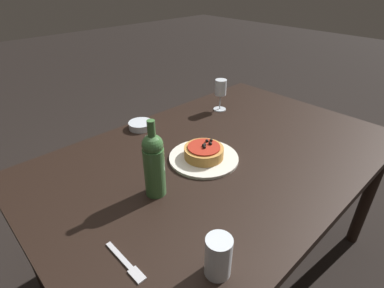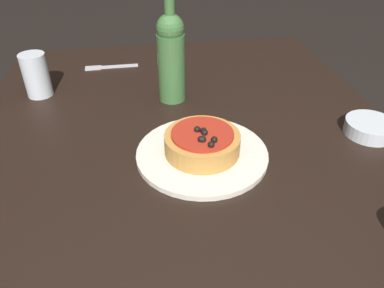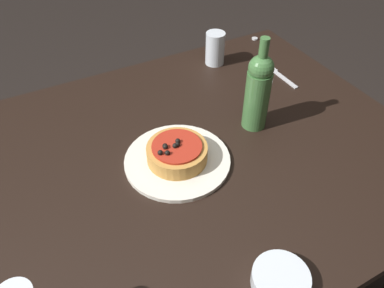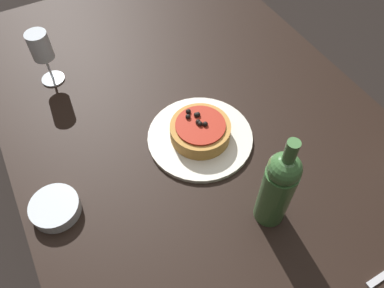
# 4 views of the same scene
# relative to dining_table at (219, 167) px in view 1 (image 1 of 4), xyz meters

# --- Properties ---
(ground_plane) EXTENTS (14.00, 14.00, 0.00)m
(ground_plane) POSITION_rel_dining_table_xyz_m (0.00, 0.00, -0.64)
(ground_plane) COLOR black
(dining_table) EXTENTS (1.56, 1.02, 0.71)m
(dining_table) POSITION_rel_dining_table_xyz_m (0.00, 0.00, 0.00)
(dining_table) COLOR black
(dining_table) RESTS_ON ground_plane
(dinner_plate) EXTENTS (0.29, 0.29, 0.01)m
(dinner_plate) POSITION_rel_dining_table_xyz_m (-0.08, 0.02, 0.08)
(dinner_plate) COLOR silver
(dinner_plate) RESTS_ON dining_table
(pizza) EXTENTS (0.16, 0.16, 0.06)m
(pizza) POSITION_rel_dining_table_xyz_m (-0.08, 0.02, 0.11)
(pizza) COLOR #BC843D
(pizza) RESTS_ON dinner_plate
(wine_glass) EXTENTS (0.07, 0.07, 0.17)m
(wine_glass) POSITION_rel_dining_table_xyz_m (0.34, 0.31, 0.19)
(wine_glass) COLOR silver
(wine_glass) RESTS_ON dining_table
(wine_bottle) EXTENTS (0.07, 0.07, 0.28)m
(wine_bottle) POSITION_rel_dining_table_xyz_m (-0.36, -0.02, 0.19)
(wine_bottle) COLOR #3D6B38
(wine_bottle) RESTS_ON dining_table
(water_cup) EXTENTS (0.07, 0.07, 0.12)m
(water_cup) POSITION_rel_dining_table_xyz_m (-0.43, -0.38, 0.13)
(water_cup) COLOR silver
(water_cup) RESTS_ON dining_table
(side_bowl) EXTENTS (0.12, 0.12, 0.03)m
(side_bowl) POSITION_rel_dining_table_xyz_m (-0.11, 0.43, 0.09)
(side_bowl) COLOR silver
(side_bowl) RESTS_ON dining_table
(fork) EXTENTS (0.03, 0.17, 0.00)m
(fork) POSITION_rel_dining_table_xyz_m (-0.60, -0.20, 0.07)
(fork) COLOR #B7B7BC
(fork) RESTS_ON dining_table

